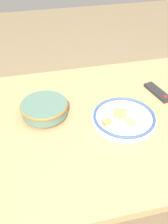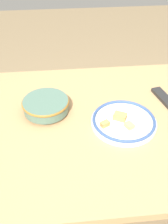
# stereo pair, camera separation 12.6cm
# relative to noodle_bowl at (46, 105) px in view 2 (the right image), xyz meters

# --- Properties ---
(ground_plane) EXTENTS (8.00, 8.00, 0.00)m
(ground_plane) POSITION_rel_noodle_bowl_xyz_m (0.31, -0.09, -0.79)
(ground_plane) COLOR #7F6B4C
(dining_table) EXTENTS (1.40, 1.00, 0.75)m
(dining_table) POSITION_rel_noodle_bowl_xyz_m (0.31, -0.09, -0.12)
(dining_table) COLOR tan
(dining_table) RESTS_ON ground_plane
(noodle_bowl) EXTENTS (0.23, 0.23, 0.07)m
(noodle_bowl) POSITION_rel_noodle_bowl_xyz_m (0.00, 0.00, 0.00)
(noodle_bowl) COLOR #4C6B5B
(noodle_bowl) RESTS_ON dining_table
(food_plate) EXTENTS (0.31, 0.31, 0.05)m
(food_plate) POSITION_rel_noodle_bowl_xyz_m (0.36, -0.13, -0.03)
(food_plate) COLOR white
(food_plate) RESTS_ON dining_table
(tv_remote) EXTENTS (0.09, 0.19, 0.02)m
(tv_remote) POSITION_rel_noodle_bowl_xyz_m (0.62, 0.04, -0.03)
(tv_remote) COLOR black
(tv_remote) RESTS_ON dining_table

